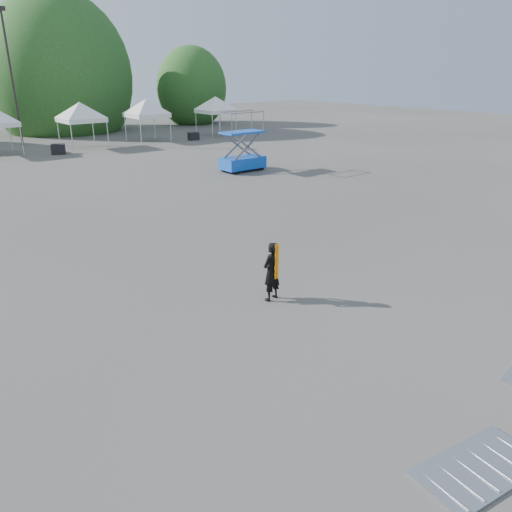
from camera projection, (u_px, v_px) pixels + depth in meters
ground at (247, 281)px, 14.17m from camera, size 120.00×120.00×0.00m
light_pole_east at (10, 70)px, 37.09m from camera, size 0.60×0.25×9.80m
tree_mid_e at (60, 77)px, 45.95m from camera, size 5.12×5.12×7.79m
tree_far_e at (192, 88)px, 52.67m from camera, size 3.84×3.84×5.84m
tent_f at (80, 106)px, 36.24m from camera, size 4.07×4.07×3.88m
tent_g at (146, 103)px, 39.75m from camera, size 4.03×4.03×3.88m
tent_h at (215, 100)px, 43.37m from camera, size 3.87×3.87×3.88m
man at (272, 271)px, 12.77m from camera, size 0.63×0.48×1.57m
scissor_lift at (242, 142)px, 28.63m from camera, size 2.61×1.31×3.36m
barrier_left at (479, 468)px, 7.51m from camera, size 2.15×1.31×0.06m
crate_mid at (58, 149)px, 34.74m from camera, size 1.10×1.01×0.70m
crate_east at (193, 136)px, 41.53m from camera, size 0.88×0.73×0.63m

